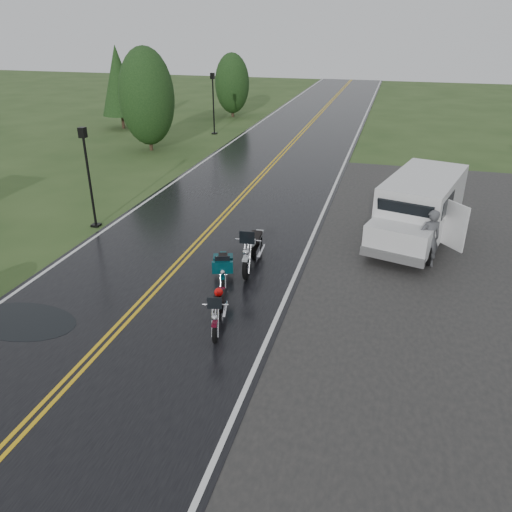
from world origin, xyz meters
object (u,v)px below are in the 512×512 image
at_px(person_at_van, 429,240).
at_px(lamp_post_near_left, 89,178).
at_px(motorcycle_red, 215,323).
at_px(motorcycle_silver, 246,259).
at_px(van_white, 376,221).
at_px(lamp_post_far_left, 213,104).
at_px(motorcycle_teal, 223,277).

relative_size(person_at_van, lamp_post_near_left, 0.51).
xyz_separation_m(motorcycle_red, lamp_post_near_left, (-7.00, 6.04, 1.31)).
distance_m(motorcycle_silver, person_at_van, 5.77).
height_order(person_at_van, lamp_post_near_left, lamp_post_near_left).
bearing_deg(motorcycle_red, van_white, 48.55).
bearing_deg(lamp_post_far_left, van_white, -55.39).
relative_size(lamp_post_near_left, lamp_post_far_left, 0.93).
relative_size(motorcycle_red, lamp_post_near_left, 0.52).
height_order(motorcycle_teal, lamp_post_far_left, lamp_post_far_left).
bearing_deg(van_white, motorcycle_red, -102.66).
distance_m(motorcycle_teal, lamp_post_far_left, 22.52).
bearing_deg(lamp_post_near_left, motorcycle_silver, -21.70).
height_order(motorcycle_red, motorcycle_silver, motorcycle_silver).
xyz_separation_m(motorcycle_red, motorcycle_silver, (-0.19, 3.33, 0.15)).
bearing_deg(motorcycle_silver, motorcycle_teal, -116.94).
bearing_deg(motorcycle_teal, van_white, 26.76).
bearing_deg(motorcycle_red, lamp_post_far_left, 96.30).
xyz_separation_m(motorcycle_teal, lamp_post_far_left, (-7.80, 21.07, 1.47)).
height_order(motorcycle_red, lamp_post_near_left, lamp_post_near_left).
bearing_deg(lamp_post_far_left, lamp_post_near_left, -85.35).
relative_size(motorcycle_teal, van_white, 0.32).
relative_size(motorcycle_silver, person_at_van, 1.31).
xyz_separation_m(van_white, lamp_post_near_left, (-10.37, -0.31, 0.74)).
distance_m(motorcycle_red, van_white, 7.22).
height_order(motorcycle_red, lamp_post_far_left, lamp_post_far_left).
height_order(motorcycle_teal, motorcycle_silver, motorcycle_silver).
bearing_deg(motorcycle_silver, motorcycle_red, -90.69).
height_order(motorcycle_silver, person_at_van, person_at_van).
relative_size(motorcycle_teal, lamp_post_far_left, 0.46).
xyz_separation_m(van_white, person_at_van, (1.68, -0.63, -0.20)).
distance_m(motorcycle_teal, person_at_van, 6.60).
height_order(motorcycle_silver, lamp_post_far_left, lamp_post_far_left).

